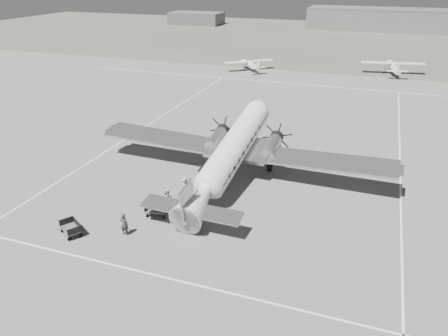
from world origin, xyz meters
TOP-DOWN VIEW (x-y plane):
  - ground at (0.00, 0.00)m, footprint 260.00×260.00m
  - taxi_line_near at (0.00, -14.00)m, footprint 60.00×0.15m
  - taxi_line_right at (12.00, 0.00)m, footprint 0.15×80.00m
  - taxi_line_left at (-18.00, 10.00)m, footprint 0.15×60.00m
  - taxi_line_horizon at (0.00, 40.00)m, footprint 90.00×0.15m
  - grass_infield at (0.00, 95.00)m, footprint 260.00×90.00m
  - hangar_main at (5.00, 120.00)m, footprint 42.00×14.00m
  - shed_secondary at (-55.00, 115.00)m, footprint 18.00×10.00m
  - dc3_airliner at (-2.88, 0.66)m, footprint 29.82×21.06m
  - light_plane_left at (-15.09, 47.44)m, footprint 12.65×12.46m
  - light_plane_right at (10.87, 53.44)m, footprint 13.03×11.27m
  - baggage_cart_near at (-6.46, -7.23)m, footprint 2.04×1.59m
  - baggage_cart_far at (-11.15, -11.89)m, footprint 2.25×2.08m
  - ground_crew at (-7.41, -10.51)m, footprint 0.66×0.44m
  - ramp_agent at (-6.05, -6.00)m, footprint 0.92×1.06m
  - passenger at (-5.73, -3.43)m, footprint 0.73×0.96m

SIDE VIEW (x-z plane):
  - ground at x=0.00m, z-range 0.00..0.00m
  - grass_infield at x=0.00m, z-range 0.00..0.01m
  - taxi_line_near at x=0.00m, z-range 0.00..0.01m
  - taxi_line_right at x=12.00m, z-range 0.00..0.01m
  - taxi_line_left at x=-18.00m, z-range 0.00..0.01m
  - taxi_line_horizon at x=0.00m, z-range 0.00..0.01m
  - baggage_cart_far at x=-11.15m, z-range 0.00..1.04m
  - baggage_cart_near at x=-6.46m, z-range 0.00..1.05m
  - passenger at x=-5.73m, z-range 0.00..1.76m
  - ground_crew at x=-7.41m, z-range 0.00..1.79m
  - ramp_agent at x=-6.05m, z-range 0.00..1.86m
  - light_plane_left at x=-15.09m, z-range 0.00..2.04m
  - light_plane_right at x=10.87m, z-range 0.00..2.40m
  - shed_secondary at x=-55.00m, z-range 0.00..4.00m
  - dc3_airliner at x=-2.88m, z-range 0.00..5.59m
  - hangar_main at x=5.00m, z-range 0.00..6.60m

